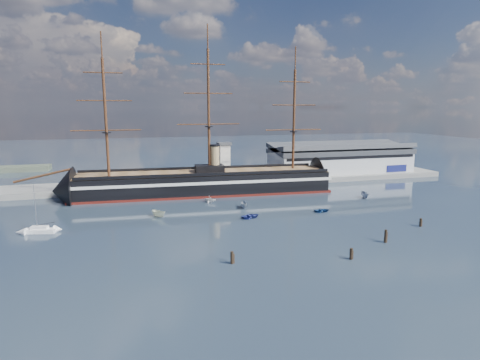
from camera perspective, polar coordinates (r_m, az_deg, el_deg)
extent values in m
plane|color=#1E2A3E|center=(126.51, -0.01, -3.59)|extent=(600.00, 600.00, 0.00)
cube|color=slate|center=(163.03, -0.10, -0.44)|extent=(180.00, 18.00, 2.00)
cube|color=#B7BABC|center=(184.26, 14.08, 2.70)|extent=(62.00, 20.00, 10.00)
cube|color=#3F4247|center=(183.63, 14.15, 4.43)|extent=(63.00, 21.00, 2.00)
cube|color=silver|center=(156.95, -2.26, 2.46)|extent=(4.00, 4.00, 14.00)
cube|color=#3F4247|center=(156.11, -2.28, 5.19)|extent=(5.00, 5.00, 1.00)
cube|color=black|center=(143.00, -5.13, -0.37)|extent=(88.84, 21.54, 7.00)
cube|color=silver|center=(142.78, -5.13, 0.10)|extent=(90.85, 21.91, 1.00)
cube|color=#501510|center=(143.72, -5.10, -1.80)|extent=(90.85, 21.87, 0.90)
cone|color=black|center=(142.11, -23.87, -1.41)|extent=(14.96, 16.54, 15.68)
cone|color=black|center=(158.30, 11.64, 0.39)|extent=(11.97, 16.35, 15.68)
cube|color=brown|center=(142.38, -5.15, 1.05)|extent=(88.76, 20.26, 0.40)
cube|color=black|center=(142.55, -4.37, 1.65)|extent=(10.36, 6.62, 2.50)
cylinder|color=tan|center=(142.47, -3.60, 3.07)|extent=(3.20, 3.20, 9.00)
cylinder|color=#381E0F|center=(142.11, -26.22, 0.58)|extent=(17.76, 1.82, 4.43)
cylinder|color=#381E0F|center=(138.26, -18.56, 8.29)|extent=(0.90, 0.90, 38.00)
cylinder|color=#381E0F|center=(140.94, -4.48, 9.63)|extent=(0.90, 0.90, 42.00)
cylinder|color=#381E0F|center=(150.70, 7.68, 8.47)|extent=(0.90, 0.90, 36.00)
cube|color=white|center=(110.64, -26.59, -6.49)|extent=(7.85, 4.04, 1.01)
cube|color=white|center=(110.42, -26.62, -6.09)|extent=(4.30, 2.57, 0.80)
cylinder|color=#B2B2B7|center=(109.26, -27.10, -3.46)|extent=(0.16, 0.16, 11.06)
imported|color=#E6ECCC|center=(115.20, -11.46, -5.20)|extent=(6.29, 5.26, 2.43)
imported|color=navy|center=(112.16, 1.55, -5.42)|extent=(2.25, 3.64, 1.58)
imported|color=gray|center=(122.76, 0.55, -4.03)|extent=(5.95, 3.30, 2.25)
imported|color=silver|center=(130.45, -4.30, -3.19)|extent=(6.61, 7.01, 2.47)
imported|color=navy|center=(120.83, 11.59, -4.48)|extent=(1.22, 2.91, 1.35)
imported|color=gray|center=(142.53, 17.33, -2.48)|extent=(6.71, 3.85, 2.53)
cylinder|color=black|center=(80.72, -1.14, -11.81)|extent=(0.64, 0.64, 3.22)
cylinder|color=black|center=(85.84, 15.50, -10.81)|extent=(0.64, 0.64, 3.05)
cylinder|color=black|center=(98.22, 19.95, -8.35)|extent=(0.64, 0.64, 3.73)
cylinder|color=black|center=(114.37, 24.26, -6.04)|extent=(0.64, 0.64, 2.86)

